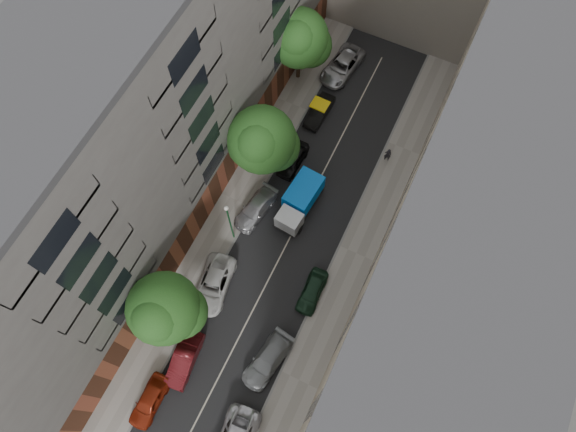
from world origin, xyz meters
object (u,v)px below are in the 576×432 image
Objects in this scene: tree_far at (299,41)px; lamp_post at (229,219)px; car_right_2 at (312,291)px; car_left_5 at (319,111)px; car_left_6 at (342,66)px; car_left_2 at (214,285)px; pedestrian at (388,155)px; car_right_1 at (268,360)px; car_left_1 at (184,359)px; tree_near at (164,311)px; tree_mid at (262,142)px; car_left_3 at (256,209)px; car_left_4 at (293,160)px; tarp_truck at (299,201)px; car_left_0 at (149,401)px.

tree_far is 1.30× the size of lamp_post.
tree_far is (-9.90, 18.61, 4.42)m from car_right_2.
lamp_post reaches higher than car_right_2.
car_left_5 is 0.75× the size of car_left_6.
tree_far is at bearing 87.89° from car_left_2.
car_right_1 is at bearing 70.18° from pedestrian.
tree_near is (-1.70, 2.01, 4.68)m from car_left_1.
tree_near is at bearing -89.94° from tree_mid.
car_right_2 is 21.54m from tree_far.
car_right_2 is at bearing -65.20° from car_left_6.
car_left_2 is at bearing 91.00° from car_left_1.
pedestrian is at bearing 84.18° from car_right_2.
car_right_1 is at bearing -49.19° from car_left_3.
car_right_1 is (6.40, -10.60, 0.03)m from car_left_3.
car_left_6 is 0.67× the size of tree_mid.
car_left_3 is (-0.00, 7.27, -0.05)m from car_left_2.
car_left_4 is 1.01× the size of car_right_2.
car_left_4 is at bearing 83.31° from car_left_1.
car_left_2 is 1.33× the size of car_right_2.
car_left_4 is 0.83× the size of car_right_1.
car_left_2 is 1.28× the size of car_left_5.
car_left_6 is at bearing 105.04° from car_right_2.
lamp_post is (-1.40, 10.34, 3.11)m from car_left_1.
car_left_6 is 19.94m from lamp_post.
tarp_truck is 14.31m from tree_near.
car_left_3 is at bearing 86.78° from car_left_1.
car_left_5 is (0.00, 5.60, -0.01)m from car_left_4.
car_left_0 is 1.03× the size of car_right_2.
tarp_truck is 0.68× the size of tree_mid.
car_right_1 is 0.59× the size of tree_mid.
car_left_5 is 2.44× the size of pedestrian.
pedestrian reaches higher than car_left_1.
car_left_0 is at bearing -109.22° from car_left_1.
tree_far is (-3.50, 3.01, 4.41)m from car_left_5.
car_left_1 is (0.80, 3.60, 0.05)m from car_left_0.
car_left_4 is 0.73× the size of car_left_6.
tree_near reaches higher than car_left_4.
tree_mid is at bearing 91.33° from car_left_0.
car_right_1 is 16.59m from tree_mid.
car_left_2 is 7.75m from car_right_2.
tree_near is (-1.70, -16.79, 4.74)m from car_left_4.
car_left_2 is at bearing -85.13° from tree_mid.
car_right_1 is (6.40, -3.33, -0.02)m from car_left_2.
car_left_2 is 18.58m from pedestrian.
tarp_truck is 6.55m from lamp_post.
tree_far is at bearing 93.72° from car_left_0.
car_left_1 is 10.88m from car_right_2.
car_right_1 is at bearing -73.05° from car_left_5.
car_left_6 is 0.67× the size of tree_near.
car_left_4 is (0.80, 5.60, 0.01)m from car_left_3.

